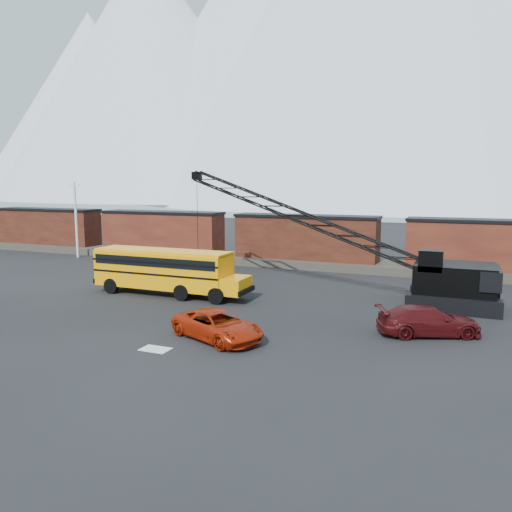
{
  "coord_description": "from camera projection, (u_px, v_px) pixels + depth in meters",
  "views": [
    {
      "loc": [
        13.64,
        -23.19,
        7.81
      ],
      "look_at": [
        1.02,
        7.21,
        3.0
      ],
      "focal_mm": 35.0,
      "sensor_mm": 36.0,
      "label": 1
    }
  ],
  "objects": [
    {
      "name": "ground",
      "position": [
        189.0,
        326.0,
        27.5
      ],
      "size": [
        160.0,
        160.0,
        0.0
      ],
      "primitive_type": "plane",
      "color": "black",
      "rests_on": "ground"
    },
    {
      "name": "mountain_ridge",
      "position": [
        459.0,
        25.0,
        270.19
      ],
      "size": [
        800.0,
        340.0,
        240.0
      ],
      "color": "white",
      "rests_on": "ground"
    },
    {
      "name": "gravel_berm",
      "position": [
        306.0,
        262.0,
        47.55
      ],
      "size": [
        120.0,
        5.0,
        0.7
      ],
      "primitive_type": "cube",
      "color": "#4D473F",
      "rests_on": "ground"
    },
    {
      "name": "boxcar_west_far",
      "position": [
        48.0,
        226.0,
        59.35
      ],
      "size": [
        13.7,
        3.1,
        4.17
      ],
      "color": "#532517",
      "rests_on": "gravel_berm"
    },
    {
      "name": "boxcar_west_near",
      "position": [
        162.0,
        231.0,
        53.28
      ],
      "size": [
        13.7,
        3.1,
        4.17
      ],
      "color": "#451613",
      "rests_on": "gravel_berm"
    },
    {
      "name": "boxcar_mid",
      "position": [
        306.0,
        237.0,
        47.2
      ],
      "size": [
        13.7,
        3.1,
        4.17
      ],
      "color": "#532517",
      "rests_on": "gravel_berm"
    },
    {
      "name": "boxcar_east_near",
      "position": [
        492.0,
        245.0,
        41.13
      ],
      "size": [
        13.7,
        3.1,
        4.17
      ],
      "color": "#451613",
      "rests_on": "gravel_berm"
    },
    {
      "name": "utility_pole",
      "position": [
        76.0,
        218.0,
        52.46
      ],
      "size": [
        1.4,
        0.24,
        8.0
      ],
      "color": "silver",
      "rests_on": "ground"
    },
    {
      "name": "snow_patch",
      "position": [
        155.0,
        349.0,
        23.65
      ],
      "size": [
        1.4,
        0.9,
        0.02
      ],
      "primitive_type": "cube",
      "color": "silver",
      "rests_on": "ground"
    },
    {
      "name": "school_bus",
      "position": [
        167.0,
        270.0,
        34.98
      ],
      "size": [
        11.65,
        2.65,
        3.19
      ],
      "color": "orange",
      "rests_on": "ground"
    },
    {
      "name": "red_pickup",
      "position": [
        218.0,
        325.0,
        25.08
      ],
      "size": [
        5.74,
        4.28,
        1.45
      ],
      "primitive_type": "imported",
      "rotation": [
        0.0,
        0.0,
        1.16
      ],
      "color": "#A22007",
      "rests_on": "ground"
    },
    {
      "name": "maroon_suv",
      "position": [
        429.0,
        321.0,
        25.8
      ],
      "size": [
        5.65,
        4.03,
        1.52
      ],
      "primitive_type": "imported",
      "rotation": [
        0.0,
        0.0,
        1.98
      ],
      "color": "#400B0D",
      "rests_on": "ground"
    },
    {
      "name": "crawler_crane",
      "position": [
        318.0,
        224.0,
        35.17
      ],
      "size": [
        22.54,
        4.24,
        8.91
      ],
      "color": "black",
      "rests_on": "ground"
    }
  ]
}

